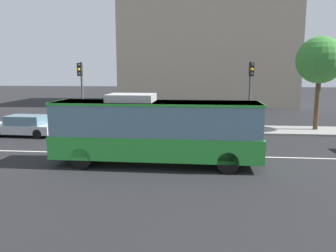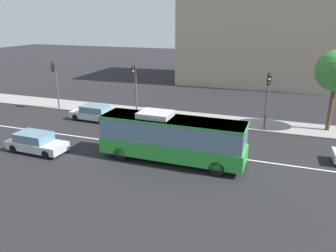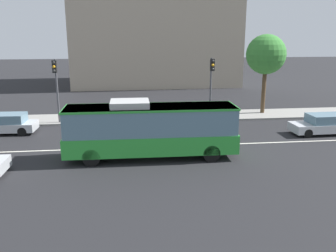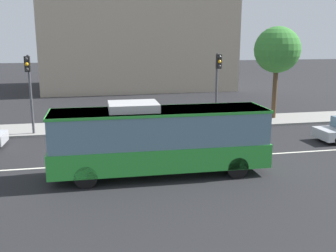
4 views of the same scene
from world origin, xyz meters
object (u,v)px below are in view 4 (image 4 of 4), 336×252
traffic_light_near_corner (218,77)px  street_tree_kerbside_left (277,50)px  transit_bus (159,137)px  traffic_light_mid_block (29,81)px

traffic_light_near_corner → street_tree_kerbside_left: street_tree_kerbside_left is taller
traffic_light_near_corner → street_tree_kerbside_left: (5.24, 1.83, 1.74)m
traffic_light_near_corner → street_tree_kerbside_left: bearing=105.1°
transit_bus → street_tree_kerbside_left: (10.86, 10.53, 3.49)m
traffic_light_near_corner → traffic_light_mid_block: size_ratio=1.00×
traffic_light_near_corner → traffic_light_mid_block: (-12.43, 0.06, 0.00)m
transit_bus → traffic_light_near_corner: bearing=57.8°
traffic_light_mid_block → street_tree_kerbside_left: bearing=100.2°
transit_bus → street_tree_kerbside_left: size_ratio=1.42×
traffic_light_mid_block → street_tree_kerbside_left: (17.67, 1.77, 1.74)m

